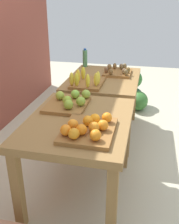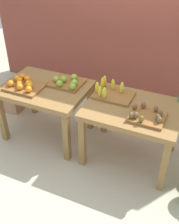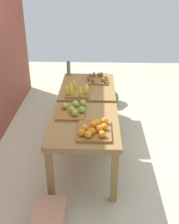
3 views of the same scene
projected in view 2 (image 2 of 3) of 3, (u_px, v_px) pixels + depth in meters
ground_plane at (87, 144)px, 3.62m from camera, size 8.00×8.00×0.00m
back_wall at (127, 0)px, 3.78m from camera, size 4.40×0.12×3.00m
display_table_left at (46, 94)px, 3.46m from camera, size 1.04×0.80×0.72m
display_table_right at (133, 115)px, 3.09m from camera, size 1.04×0.80×0.72m
orange_bin at (24, 85)px, 3.36m from camera, size 0.44×0.36×0.11m
apple_bin at (67, 82)px, 3.41m from camera, size 0.41×0.36×0.11m
banana_crate at (111, 92)px, 3.20m from camera, size 0.44×0.32×0.17m
kiwi_bin at (147, 116)px, 2.84m from camera, size 0.37×0.32×0.10m
cardboard_produce_box at (11, 101)px, 4.25m from camera, size 0.40×0.30×0.24m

